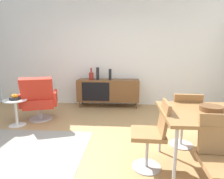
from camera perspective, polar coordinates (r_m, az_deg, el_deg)
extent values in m
plane|color=tan|center=(2.86, -5.79, -18.28)|extent=(8.32, 8.32, 0.00)
cube|color=white|center=(5.07, -0.98, 11.17)|extent=(6.80, 0.12, 2.80)
cube|color=brown|center=(4.87, -1.18, -0.21)|extent=(1.60, 0.44, 0.56)
cube|color=black|center=(4.69, -5.09, -0.70)|extent=(0.70, 0.01, 0.48)
cylinder|color=brown|center=(4.91, -10.00, -4.59)|extent=(0.03, 0.03, 0.16)
cylinder|color=brown|center=(4.78, 7.55, -4.98)|extent=(0.03, 0.03, 0.16)
cylinder|color=brown|center=(5.23, -9.09, -3.58)|extent=(0.03, 0.03, 0.16)
cylinder|color=brown|center=(5.11, 7.34, -3.91)|extent=(0.03, 0.03, 0.16)
cylinder|color=black|center=(4.80, -0.59, 4.70)|extent=(0.07, 0.07, 0.28)
cylinder|color=black|center=(4.83, -4.43, 4.93)|extent=(0.08, 0.08, 0.32)
cylinder|color=maroon|center=(4.87, -6.41, 4.15)|extent=(0.12, 0.12, 0.18)
cylinder|color=maroon|center=(4.85, -6.45, 5.93)|extent=(0.04, 0.04, 0.12)
cylinder|color=#B7B7BC|center=(2.08, 18.83, -19.88)|extent=(0.04, 0.04, 0.70)
cylinder|color=#B7B7BC|center=(2.76, 14.75, -11.62)|extent=(0.04, 0.04, 0.70)
cylinder|color=brown|center=(2.47, 28.27, -5.14)|extent=(0.26, 0.26, 0.06)
cube|color=#9E7042|center=(2.34, 10.93, -13.19)|extent=(0.41, 0.41, 0.05)
cube|color=#9E7042|center=(2.28, 15.69, -8.22)|extent=(0.10, 0.38, 0.38)
cylinder|color=#B7B7BC|center=(2.44, 10.72, -18.27)|extent=(0.04, 0.04, 0.42)
cylinder|color=#B7B7BC|center=(2.55, 10.53, -22.31)|extent=(0.36, 0.36, 0.01)
cube|color=#9E7042|center=(3.03, 21.02, -7.99)|extent=(0.42, 0.42, 0.05)
cube|color=#9E7042|center=(2.80, 22.21, -5.02)|extent=(0.38, 0.11, 0.38)
cylinder|color=#B7B7BC|center=(3.11, 20.71, -12.13)|extent=(0.04, 0.04, 0.42)
cylinder|color=#B7B7BC|center=(3.20, 20.44, -15.54)|extent=(0.36, 0.36, 0.01)
cube|color=#9E7042|center=(2.03, 30.29, -11.84)|extent=(0.38, 0.10, 0.38)
cube|color=red|center=(4.24, -21.43, -3.58)|extent=(0.75, 0.72, 0.20)
cube|color=red|center=(3.94, -22.17, -0.09)|extent=(0.65, 0.44, 0.51)
cube|color=red|center=(4.19, -17.03, -2.33)|extent=(0.22, 0.50, 0.28)
cube|color=red|center=(4.27, -25.90, -2.71)|extent=(0.22, 0.50, 0.28)
cylinder|color=#B7B7BC|center=(4.30, -21.20, -6.68)|extent=(0.06, 0.06, 0.28)
cylinder|color=#B7B7BC|center=(4.34, -21.08, -8.34)|extent=(0.48, 0.48, 0.02)
cylinder|color=white|center=(4.04, -27.74, -2.91)|extent=(0.44, 0.44, 0.02)
cylinder|color=white|center=(4.10, -27.41, -6.44)|extent=(0.05, 0.05, 0.50)
cone|color=white|center=(4.18, -27.11, -9.58)|extent=(0.32, 0.32, 0.02)
cylinder|color=#262628|center=(4.03, -27.78, -2.43)|extent=(0.20, 0.20, 0.05)
sphere|color=orange|center=(4.00, -27.42, -1.83)|extent=(0.07, 0.07, 0.07)
sphere|color=orange|center=(4.06, -27.67, -1.67)|extent=(0.07, 0.07, 0.07)
sphere|color=orange|center=(4.05, -28.25, -1.75)|extent=(0.07, 0.07, 0.07)
sphere|color=orange|center=(3.99, -28.13, -1.92)|extent=(0.07, 0.07, 0.07)
cube|color=gray|center=(3.13, -30.27, -17.08)|extent=(2.20, 1.70, 0.01)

